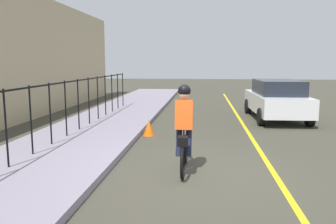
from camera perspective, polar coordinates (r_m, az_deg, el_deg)
name	(u,v)px	position (r m, az deg, el deg)	size (l,w,h in m)	color
ground_plane	(196,173)	(7.11, 4.74, -10.19)	(80.00, 80.00, 0.00)	#403E32
lane_line_centre	(275,175)	(7.26, 17.68, -10.16)	(36.00, 0.12, 0.01)	yellow
sidewalk	(39,164)	(7.92, -20.96, -8.22)	(40.00, 3.20, 0.15)	gray
iron_fence	(41,105)	(8.74, -20.75, 1.04)	(16.84, 0.04, 1.60)	black
cyclist_lead	(184,129)	(6.91, 2.73, -2.89)	(1.71, 0.36, 1.83)	black
patrol_sedan	(276,99)	(14.10, 17.84, 2.13)	(4.45, 2.03, 1.58)	white
traffic_cone_near	(149,128)	(10.52, -3.25, -2.68)	(0.36, 0.36, 0.49)	#F25E0C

